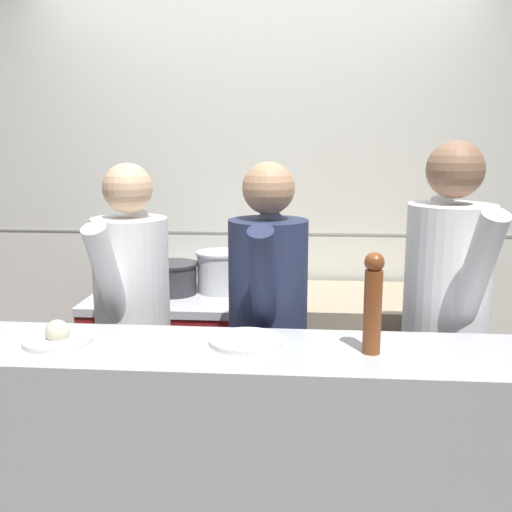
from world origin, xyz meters
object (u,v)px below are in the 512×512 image
chef_sous (268,333)px  chef_line (445,328)px  stock_pot (126,278)px  chef_head_cook (133,325)px  sauce_pot (173,277)px  plated_dish_main (58,337)px  oven_range (175,370)px  pepper_mill (373,301)px  braising_pot (221,271)px  plated_dish_appetiser (246,341)px

chef_sous → chef_line: chef_line is taller
stock_pot → chef_head_cook: bearing=-70.7°
stock_pot → chef_sous: 1.01m
sauce_pot → chef_head_cook: (-0.06, -0.55, -0.09)m
plated_dish_main → chef_head_cook: 0.56m
oven_range → plated_dish_main: 1.26m
chef_head_cook → chef_line: 1.32m
pepper_mill → chef_line: 0.62m
pepper_mill → braising_pot: bearing=120.0°
stock_pot → chef_sous: size_ratio=0.16×
braising_pot → plated_dish_main: size_ratio=1.08×
oven_range → braising_pot: size_ratio=3.40×
plated_dish_appetiser → pepper_mill: size_ratio=0.76×
chef_head_cook → chef_line: size_ratio=0.95×
sauce_pot → plated_dish_main: (-0.17, -1.09, 0.04)m
stock_pot → plated_dish_appetiser: stock_pot is taller
oven_range → chef_head_cook: (-0.05, -0.58, 0.44)m
plated_dish_appetiser → braising_pot: bearing=102.6°
oven_range → pepper_mill: pepper_mill is taller
plated_dish_appetiser → chef_head_cook: 0.74m
braising_pot → chef_line: bearing=-34.4°
oven_range → stock_pot: stock_pot is taller
plated_dish_appetiser → chef_line: bearing=27.7°
plated_dish_main → stock_pot: bearing=94.4°
oven_range → sauce_pot: 0.53m
sauce_pot → pepper_mill: 1.44m
plated_dish_main → chef_sous: size_ratio=0.15×
chef_head_cook → plated_dish_appetiser: bearing=-32.5°
chef_head_cook → chef_line: (1.32, -0.08, 0.05)m
sauce_pot → stock_pot: bearing=179.9°
stock_pot → sauce_pot: 0.25m
sauce_pot → plated_dish_appetiser: bearing=-64.9°
plated_dish_appetiser → chef_sous: size_ratio=0.16×
chef_head_cook → sauce_pot: bearing=93.2°
plated_dish_main → pepper_mill: (1.08, -0.01, 0.16)m
sauce_pot → chef_head_cook: size_ratio=0.16×
pepper_mill → stock_pot: bearing=136.6°
pepper_mill → chef_sous: (-0.37, 0.48, -0.28)m
chef_line → plated_dish_appetiser: bearing=-165.0°
oven_range → chef_head_cook: 0.73m
sauce_pot → plated_dish_appetiser: size_ratio=1.01×
plated_dish_main → pepper_mill: size_ratio=0.71×
oven_range → stock_pot: 0.57m
plated_dish_main → plated_dish_appetiser: plated_dish_main is taller
stock_pot → chef_line: (1.51, -0.64, -0.03)m
oven_range → sauce_pot: (0.01, -0.03, 0.53)m
stock_pot → plated_dish_main: (0.08, -1.09, 0.05)m
sauce_pot → braising_pot: 0.25m
sauce_pot → chef_sous: 0.83m
chef_head_cook → plated_dish_main: bearing=-92.3°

